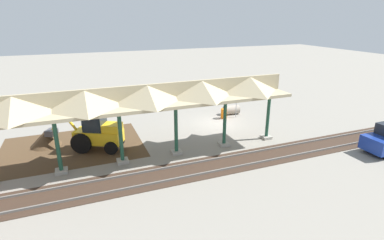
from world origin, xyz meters
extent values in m
plane|color=gray|center=(0.00, 0.00, 0.00)|extent=(120.00, 120.00, 0.00)
cube|color=#4C3823|center=(11.73, 0.75, 0.00)|extent=(9.54, 7.00, 0.01)
cube|color=#9E998E|center=(-1.98, 4.41, 0.10)|extent=(0.70, 0.70, 0.20)
cylinder|color=#1E4C38|center=(-1.98, 4.41, 1.80)|extent=(0.24, 0.24, 3.60)
cube|color=#9E998E|center=(1.62, 4.41, 0.10)|extent=(0.70, 0.70, 0.20)
cylinder|color=#1E4C38|center=(1.62, 4.41, 1.80)|extent=(0.24, 0.24, 3.60)
cube|color=#9E998E|center=(5.22, 4.41, 0.10)|extent=(0.70, 0.70, 0.20)
cylinder|color=#1E4C38|center=(5.22, 4.41, 1.80)|extent=(0.24, 0.24, 3.60)
cube|color=#9E998E|center=(8.81, 4.41, 0.10)|extent=(0.70, 0.70, 0.20)
cylinder|color=#1E4C38|center=(8.81, 4.41, 1.80)|extent=(0.24, 0.24, 3.60)
cube|color=#9E998E|center=(12.41, 4.41, 0.10)|extent=(0.70, 0.70, 0.20)
cylinder|color=#1E4C38|center=(12.41, 4.41, 1.80)|extent=(0.24, 0.24, 3.60)
cube|color=tan|center=(7.02, 4.41, 3.70)|extent=(19.19, 3.20, 0.20)
cube|color=tan|center=(7.02, 4.41, 4.35)|extent=(19.19, 0.20, 1.10)
pyramid|color=tan|center=(-0.18, 4.41, 4.35)|extent=(3.24, 3.20, 1.10)
pyramid|color=tan|center=(3.42, 4.41, 4.35)|extent=(3.24, 3.20, 1.10)
pyramid|color=tan|center=(7.02, 4.41, 4.35)|extent=(3.24, 3.20, 1.10)
pyramid|color=tan|center=(10.61, 4.41, 4.35)|extent=(3.24, 3.20, 1.10)
pyramid|color=tan|center=(14.21, 4.41, 4.35)|extent=(3.24, 3.20, 1.10)
cube|color=slate|center=(0.00, 6.29, 0.07)|extent=(60.00, 0.08, 0.15)
cube|color=slate|center=(0.00, 7.72, 0.07)|extent=(60.00, 0.08, 0.15)
cube|color=#38281E|center=(0.00, 7.00, 0.01)|extent=(60.00, 2.58, 0.03)
cylinder|color=gray|center=(-2.33, -0.90, 1.07)|extent=(0.06, 0.06, 2.13)
cylinder|color=red|center=(-2.33, -0.90, 1.94)|extent=(0.65, 0.45, 0.76)
cube|color=yellow|center=(9.96, 1.81, 0.97)|extent=(3.43, 2.66, 0.90)
cube|color=#1E262D|center=(10.14, 1.72, 2.12)|extent=(1.70, 1.65, 1.40)
cube|color=yellow|center=(9.06, 2.30, 1.67)|extent=(1.53, 1.51, 0.50)
cylinder|color=black|center=(10.47, 0.73, 0.70)|extent=(1.37, 0.93, 1.40)
cylinder|color=black|center=(11.14, 1.98, 0.70)|extent=(1.37, 0.93, 1.40)
cylinder|color=black|center=(8.69, 1.75, 0.45)|extent=(0.93, 0.69, 0.90)
cylinder|color=black|center=(9.31, 2.90, 0.45)|extent=(0.93, 0.69, 0.90)
cylinder|color=yellow|center=(11.77, 0.83, 2.08)|extent=(1.02, 0.66, 1.41)
cylinder|color=yellow|center=(12.59, 0.39, 1.92)|extent=(1.02, 0.65, 1.70)
cube|color=#47474C|center=(13.00, 0.17, 1.11)|extent=(0.91, 0.99, 0.40)
cone|color=#4C3823|center=(13.50, -0.30, 0.00)|extent=(4.27, 4.27, 2.12)
cylinder|color=#9E9384|center=(-2.39, -1.86, 0.43)|extent=(1.52, 0.97, 0.85)
cylinder|color=black|center=(-1.66, -1.92, 0.43)|extent=(0.07, 0.55, 0.55)
cylinder|color=black|center=(-7.16, 8.77, 0.30)|extent=(0.60, 0.20, 0.60)
cylinder|color=orange|center=(-1.17, -1.02, 0.45)|extent=(0.56, 0.56, 0.90)
camera|label=1|loc=(10.99, 21.91, 8.78)|focal=28.00mm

